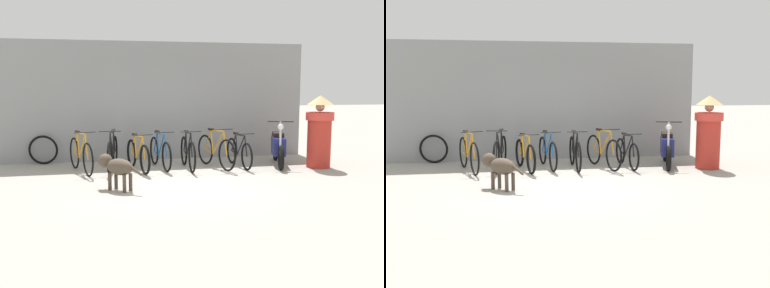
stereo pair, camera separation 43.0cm
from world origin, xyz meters
TOP-DOWN VIEW (x-y plane):
  - ground_plane at (0.00, 0.00)m, footprint 60.00×60.00m
  - shop_wall_back at (0.00, 3.07)m, footprint 7.92×0.20m
  - bicycle_0 at (-1.81, 1.61)m, footprint 0.62×1.70m
  - bicycle_1 at (-1.13, 1.70)m, footprint 0.46×1.71m
  - bicycle_2 at (-0.58, 1.53)m, footprint 0.50×1.63m
  - bicycle_3 at (-0.05, 1.74)m, footprint 0.46×1.68m
  - bicycle_4 at (0.56, 1.53)m, footprint 0.46×1.67m
  - bicycle_5 at (1.22, 1.55)m, footprint 0.55×1.67m
  - bicycle_6 at (1.78, 1.53)m, footprint 0.46×1.58m
  - motorcycle at (2.75, 1.52)m, footprint 0.70×1.79m
  - stray_dog at (-1.13, -0.23)m, footprint 0.81×0.81m
  - person_in_robes at (3.56, 1.07)m, footprint 0.85×0.85m
  - spare_tire_left at (-2.73, 2.81)m, footprint 0.70×0.15m

SIDE VIEW (x-z plane):
  - ground_plane at x=0.00m, z-range 0.00..0.00m
  - bicycle_6 at x=1.78m, z-range -0.07..0.75m
  - bicycle_2 at x=-0.58m, z-range -0.08..0.77m
  - spare_tire_left at x=-2.73m, z-range 0.00..0.70m
  - bicycle_3 at x=-0.05m, z-range -0.08..0.80m
  - bicycle_4 at x=0.56m, z-range -0.08..0.82m
  - bicycle_5 at x=1.22m, z-range -0.08..0.85m
  - bicycle_1 at x=-1.13m, z-range -0.08..0.85m
  - bicycle_0 at x=-1.81m, z-range -0.08..0.85m
  - motorcycle at x=2.75m, z-range -0.11..0.97m
  - stray_dog at x=-1.13m, z-range 0.11..0.76m
  - person_in_robes at x=3.56m, z-range 0.02..1.69m
  - shop_wall_back at x=0.00m, z-range 0.00..2.98m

